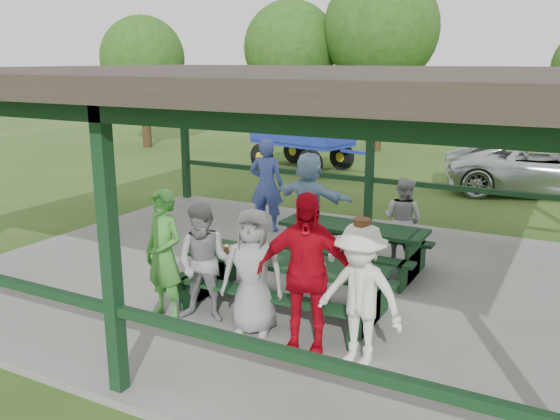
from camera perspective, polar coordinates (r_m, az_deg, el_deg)
The scene contains 19 objects.
ground at distance 9.59m, azimuth 0.60°, elevation -6.91°, with size 90.00×90.00×0.00m, color #2E5119.
concrete_slab at distance 9.57m, azimuth 0.60°, elevation -6.63°, with size 10.00×8.00×0.10m, color slate.
pavilion_structure at distance 8.95m, azimuth 0.66°, elevation 12.37°, with size 10.60×8.60×3.24m.
picnic_table_near at distance 8.14m, azimuth 0.38°, elevation -6.50°, with size 2.84×1.39×0.75m.
picnic_table_far at distance 9.78m, azimuth 7.02°, elevation -3.07°, with size 2.37×1.39×0.75m.
table_setting at distance 7.97m, azimuth 1.59°, elevation -4.65°, with size 2.28×0.45×0.10m.
contestant_green at distance 7.94m, azimuth -11.11°, elevation -4.28°, with size 0.64×0.42×1.76m, color #409234.
contestant_grey_left at distance 7.80m, azimuth -7.27°, elevation -5.11°, with size 0.77×0.60×1.59m, color gray.
contestant_grey_mid at distance 7.42m, azimuth -2.65°, elevation -5.95°, with size 0.79×0.51×1.61m, color gray.
contestant_red at distance 6.89m, azimuth 2.43°, elevation -6.12°, with size 1.13×0.47×1.94m, color red.
contestant_white_fedora at distance 6.72m, azimuth 7.67°, elevation -8.07°, with size 1.13×0.74×1.70m.
spectator_lblue at distance 10.87m, azimuth 2.82°, elevation 1.03°, with size 1.63×0.52×1.75m, color #87ABD1.
spectator_blue at distance 11.82m, azimuth -1.32°, elevation 2.42°, with size 0.68×0.45×1.87m, color #3A4A99.
spectator_grey at distance 10.24m, azimuth 11.74°, elevation -0.92°, with size 0.71×0.56×1.47m, color #99999B.
pickup_truck at distance 17.15m, azimuth 23.90°, elevation 3.74°, with size 2.28×4.94×1.37m, color silver.
farm_trailer at distance 19.14m, azimuth 2.13°, elevation 6.09°, with size 4.30×2.45×1.49m.
tree_far_left at distance 24.05m, azimuth 1.03°, elevation 15.29°, with size 3.67×3.67×5.74m.
tree_left at distance 23.33m, azimuth 9.70°, elevation 16.82°, with size 4.32×4.32×6.74m.
tree_edge_left at distance 24.62m, azimuth -13.07°, elevation 13.98°, with size 3.30×3.30×5.15m.
Camera 1 is at (4.12, -7.93, 3.47)m, focal length 38.00 mm.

